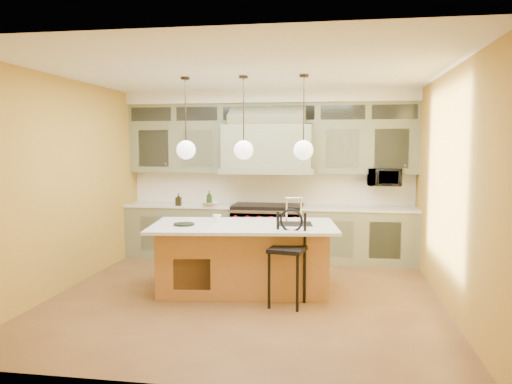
% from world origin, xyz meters
% --- Properties ---
extents(floor, '(5.00, 5.00, 0.00)m').
position_xyz_m(floor, '(0.00, 0.00, 0.00)').
color(floor, brown).
rests_on(floor, ground).
extents(ceiling, '(5.00, 5.00, 0.00)m').
position_xyz_m(ceiling, '(0.00, 0.00, 2.90)').
color(ceiling, white).
rests_on(ceiling, wall_back).
extents(wall_back, '(5.00, 0.00, 5.00)m').
position_xyz_m(wall_back, '(0.00, 2.50, 1.45)').
color(wall_back, '#AF8730').
rests_on(wall_back, ground).
extents(wall_front, '(5.00, 0.00, 5.00)m').
position_xyz_m(wall_front, '(0.00, -2.50, 1.45)').
color(wall_front, '#AF8730').
rests_on(wall_front, ground).
extents(wall_left, '(0.00, 5.00, 5.00)m').
position_xyz_m(wall_left, '(-2.50, 0.00, 1.45)').
color(wall_left, '#AF8730').
rests_on(wall_left, ground).
extents(wall_right, '(0.00, 5.00, 5.00)m').
position_xyz_m(wall_right, '(2.50, 0.00, 1.45)').
color(wall_right, '#AF8730').
rests_on(wall_right, ground).
extents(back_cabinetry, '(5.00, 0.77, 2.90)m').
position_xyz_m(back_cabinetry, '(0.00, 2.23, 1.43)').
color(back_cabinetry, gray).
rests_on(back_cabinetry, floor).
extents(range, '(1.20, 0.74, 0.96)m').
position_xyz_m(range, '(0.00, 2.14, 0.49)').
color(range, silver).
rests_on(range, floor).
extents(kitchen_island, '(2.61, 1.61, 1.35)m').
position_xyz_m(kitchen_island, '(-0.07, 0.28, 0.47)').
color(kitchen_island, olive).
rests_on(kitchen_island, floor).
extents(counter_stool, '(0.49, 0.49, 1.19)m').
position_xyz_m(counter_stool, '(0.58, -0.27, 0.68)').
color(counter_stool, black).
rests_on(counter_stool, floor).
extents(microwave, '(0.54, 0.37, 0.30)m').
position_xyz_m(microwave, '(1.95, 2.25, 1.45)').
color(microwave, black).
rests_on(microwave, back_cabinetry).
extents(oil_bottle_a, '(0.12, 0.12, 0.27)m').
position_xyz_m(oil_bottle_a, '(-0.98, 1.92, 1.08)').
color(oil_bottle_a, black).
rests_on(oil_bottle_a, back_cabinetry).
extents(oil_bottle_b, '(0.11, 0.11, 0.22)m').
position_xyz_m(oil_bottle_b, '(-1.53, 1.92, 1.05)').
color(oil_bottle_b, black).
rests_on(oil_bottle_b, back_cabinetry).
extents(fruit_bowl, '(0.30, 0.30, 0.07)m').
position_xyz_m(fruit_bowl, '(-0.97, 1.92, 0.98)').
color(fruit_bowl, white).
rests_on(fruit_bowl, back_cabinetry).
extents(cup, '(0.13, 0.13, 0.11)m').
position_xyz_m(cup, '(-0.47, 0.36, 0.97)').
color(cup, white).
rests_on(cup, kitchen_island).
extents(pendant_left, '(0.26, 0.26, 1.11)m').
position_xyz_m(pendant_left, '(-0.88, 0.28, 1.95)').
color(pendant_left, '#2D2319').
rests_on(pendant_left, ceiling).
extents(pendant_center, '(0.26, 0.26, 1.11)m').
position_xyz_m(pendant_center, '(-0.08, 0.28, 1.95)').
color(pendant_center, '#2D2319').
rests_on(pendant_center, ceiling).
extents(pendant_right, '(0.26, 0.26, 1.11)m').
position_xyz_m(pendant_right, '(0.72, 0.28, 1.95)').
color(pendant_right, '#2D2319').
rests_on(pendant_right, ceiling).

